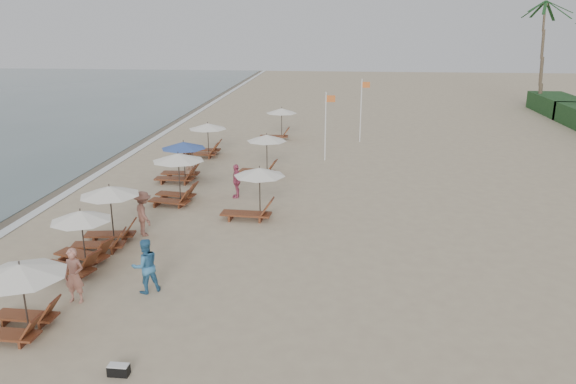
# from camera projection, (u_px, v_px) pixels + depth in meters

# --- Properties ---
(ground) EXTENTS (160.00, 160.00, 0.00)m
(ground) POSITION_uv_depth(u_px,v_px,m) (267.00, 278.00, 18.79)
(ground) COLOR tan
(ground) RESTS_ON ground
(wet_sand_band) EXTENTS (3.20, 140.00, 0.01)m
(wet_sand_band) POSITION_uv_depth(u_px,v_px,m) (56.00, 185.00, 29.48)
(wet_sand_band) COLOR #6B5E4C
(wet_sand_band) RESTS_ON ground
(foam_line) EXTENTS (0.50, 140.00, 0.02)m
(foam_line) POSITION_uv_depth(u_px,v_px,m) (80.00, 185.00, 29.36)
(foam_line) COLOR white
(foam_line) RESTS_ON ground
(lounger_station_0) EXTENTS (2.55, 2.44, 2.07)m
(lounger_station_0) POSITION_uv_depth(u_px,v_px,m) (18.00, 294.00, 15.17)
(lounger_station_0) COLOR brown
(lounger_station_0) RESTS_ON ground
(lounger_station_1) EXTENTS (2.55, 2.39, 2.12)m
(lounger_station_1) POSITION_uv_depth(u_px,v_px,m) (76.00, 242.00, 19.25)
(lounger_station_1) COLOR brown
(lounger_station_1) RESTS_ON ground
(lounger_station_2) EXTENTS (2.57, 2.23, 2.38)m
(lounger_station_2) POSITION_uv_depth(u_px,v_px,m) (106.00, 217.00, 21.16)
(lounger_station_2) COLOR brown
(lounger_station_2) RESTS_ON ground
(lounger_station_3) EXTENTS (2.65, 2.41, 2.39)m
(lounger_station_3) POSITION_uv_depth(u_px,v_px,m) (175.00, 177.00, 26.18)
(lounger_station_3) COLOR brown
(lounger_station_3) RESTS_ON ground
(lounger_station_4) EXTENTS (2.71, 2.37, 2.13)m
(lounger_station_4) POSITION_uv_depth(u_px,v_px,m) (180.00, 161.00, 29.90)
(lounger_station_4) COLOR brown
(lounger_station_4) RESTS_ON ground
(lounger_station_5) EXTENTS (2.73, 2.39, 2.09)m
(lounger_station_5) POSITION_uv_depth(u_px,v_px,m) (204.00, 140.00, 35.43)
(lounger_station_5) COLOR brown
(lounger_station_5) RESTS_ON ground
(inland_station_0) EXTENTS (2.85, 2.24, 2.22)m
(inland_station_0) POSITION_uv_depth(u_px,v_px,m) (253.00, 190.00, 24.08)
(inland_station_0) COLOR brown
(inland_station_0) RESTS_ON ground
(inland_station_1) EXTENTS (2.70, 2.24, 2.22)m
(inland_station_1) POSITION_uv_depth(u_px,v_px,m) (263.00, 150.00, 31.05)
(inland_station_1) COLOR brown
(inland_station_1) RESTS_ON ground
(inland_station_2) EXTENTS (2.73, 2.24, 2.22)m
(inland_station_2) POSITION_uv_depth(u_px,v_px,m) (278.00, 121.00, 40.35)
(inland_station_2) COLOR brown
(inland_station_2) RESTS_ON ground
(beachgoer_near) EXTENTS (0.65, 0.45, 1.73)m
(beachgoer_near) POSITION_uv_depth(u_px,v_px,m) (74.00, 276.00, 16.99)
(beachgoer_near) COLOR tan
(beachgoer_near) RESTS_ON ground
(beachgoer_mid_a) EXTENTS (1.10, 1.06, 1.78)m
(beachgoer_mid_a) POSITION_uv_depth(u_px,v_px,m) (145.00, 266.00, 17.61)
(beachgoer_mid_a) COLOR teal
(beachgoer_mid_a) RESTS_ON ground
(beachgoer_mid_b) EXTENTS (1.25, 1.35, 1.82)m
(beachgoer_mid_b) POSITION_uv_depth(u_px,v_px,m) (143.00, 214.00, 22.31)
(beachgoer_mid_b) COLOR brown
(beachgoer_mid_b) RESTS_ON ground
(beachgoer_far_a) EXTENTS (0.46, 0.99, 1.66)m
(beachgoer_far_a) POSITION_uv_depth(u_px,v_px,m) (236.00, 181.00, 27.15)
(beachgoer_far_a) COLOR #BC4B6B
(beachgoer_far_a) RESTS_ON ground
(beachgoer_far_b) EXTENTS (0.76, 1.01, 1.88)m
(beachgoer_far_b) POSITION_uv_depth(u_px,v_px,m) (189.00, 161.00, 30.43)
(beachgoer_far_b) COLOR tan
(beachgoer_far_b) RESTS_ON ground
(duffel_bag) EXTENTS (0.51, 0.26, 0.28)m
(duffel_bag) POSITION_uv_depth(u_px,v_px,m) (119.00, 370.00, 13.62)
(duffel_bag) COLOR black
(duffel_bag) RESTS_ON ground
(flag_pole_near) EXTENTS (0.59, 0.08, 4.17)m
(flag_pole_near) POSITION_uv_depth(u_px,v_px,m) (326.00, 123.00, 33.98)
(flag_pole_near) COLOR silver
(flag_pole_near) RESTS_ON ground
(flag_pole_far) EXTENTS (0.60, 0.08, 4.40)m
(flag_pole_far) POSITION_uv_depth(u_px,v_px,m) (362.00, 107.00, 39.19)
(flag_pole_far) COLOR silver
(flag_pole_far) RESTS_ON ground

